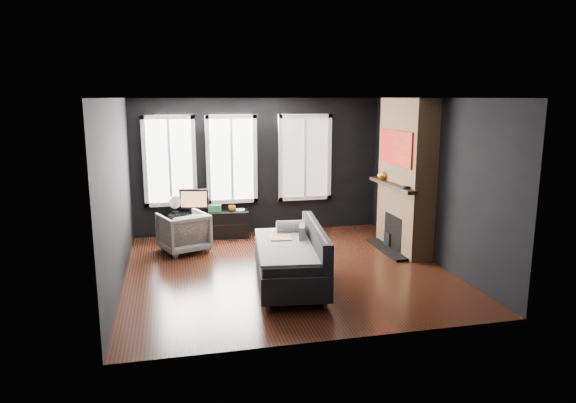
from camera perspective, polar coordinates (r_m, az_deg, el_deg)
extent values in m
plane|color=black|center=(8.29, -0.21, -7.56)|extent=(5.00, 5.00, 0.00)
plane|color=white|center=(7.84, -0.23, 11.44)|extent=(5.00, 5.00, 0.00)
cube|color=black|center=(10.38, -3.26, 3.96)|extent=(5.00, 0.02, 2.70)
cube|color=black|center=(7.80, -18.43, 0.88)|extent=(0.02, 5.00, 2.70)
cube|color=black|center=(8.84, 15.81, 2.22)|extent=(0.02, 5.00, 2.70)
cube|color=gray|center=(7.79, 1.57, -3.91)|extent=(0.18, 0.36, 0.35)
imported|color=silver|center=(9.31, -11.53, -3.15)|extent=(0.97, 0.94, 0.78)
imported|color=orange|center=(10.12, -6.24, -0.65)|extent=(0.16, 0.14, 0.14)
imported|color=#BAAB91|center=(10.15, -5.80, -0.35)|extent=(0.17, 0.05, 0.23)
cube|color=#2F7545|center=(10.10, -8.14, -0.74)|extent=(0.26, 0.19, 0.13)
imported|color=gold|center=(9.58, 10.44, 2.97)|extent=(0.23, 0.24, 0.18)
cylinder|color=black|center=(8.69, 13.01, 1.54)|extent=(0.15, 0.15, 0.04)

